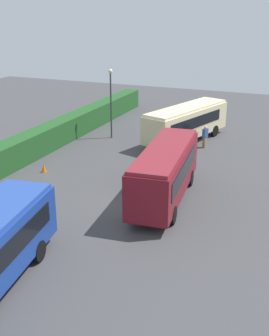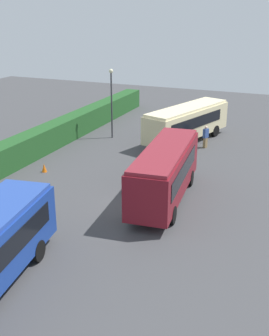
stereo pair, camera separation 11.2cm
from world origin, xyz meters
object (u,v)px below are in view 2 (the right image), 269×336
person_center (156,125)px  lamppost (111,96)px  bus_cream (187,121)px  traffic_cone (44,168)px  bus_maroon (165,171)px  person_left (206,136)px

person_center → lamppost: (-2.36, 3.23, 2.77)m
person_center → bus_cream: bearing=109.9°
person_center → traffic_cone: 12.54m
bus_maroon → lamppost: bearing=32.8°
bus_maroon → traffic_cone: 9.56m
person_left → bus_maroon: bearing=113.6°
person_center → person_left: bearing=103.8°
lamppost → traffic_cone: bearing=175.5°
bus_maroon → traffic_cone: size_ratio=15.39×
bus_cream → traffic_cone: bus_cream is taller
person_left → traffic_cone: (-9.87, 9.07, -0.67)m
person_left → person_center: 5.48m
traffic_cone → bus_maroon: bearing=-97.3°
person_left → traffic_cone: person_left is taller
person_left → lamppost: lamppost is taller
person_center → lamppost: 4.86m
traffic_cone → lamppost: lamppost is taller
person_left → lamppost: 8.77m
person_left → traffic_cone: bearing=69.6°
bus_maroon → bus_cream: size_ratio=0.95×
bus_cream → person_left: size_ratio=5.29×
person_center → traffic_cone: person_center is taller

